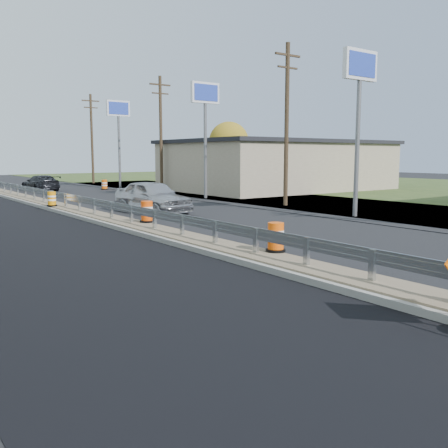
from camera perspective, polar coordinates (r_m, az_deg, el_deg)
ground at (r=15.88m, az=-1.01°, el=-2.97°), size 140.00×140.00×0.00m
grass_verge_far at (r=45.24m, az=23.47°, el=3.43°), size 40.00×120.00×0.03m
median at (r=22.78m, az=-12.72°, el=0.42°), size 1.60×55.00×0.23m
guardrail at (r=23.63m, az=-13.73°, el=2.15°), size 0.10×46.15×0.72m
retail_building_near at (r=44.40m, az=6.25°, el=6.73°), size 18.50×12.50×4.27m
pylon_sign_south at (r=25.30m, az=15.24°, el=15.52°), size 2.20×0.30×7.90m
pylon_sign_mid at (r=34.90m, az=-2.17°, el=13.58°), size 2.20×0.30×7.90m
pylon_sign_north at (r=47.10m, az=-11.98°, el=11.93°), size 2.20×0.30×7.90m
utility_pole_smid at (r=29.94m, az=7.17°, el=11.52°), size 1.90×0.26×9.40m
utility_pole_nmid at (r=42.11m, az=-7.23°, el=10.44°), size 1.90×0.26×9.40m
utility_pole_north at (r=55.68m, az=-14.87°, el=9.59°), size 1.90×0.26×9.40m
tree_far_yellow at (r=58.41m, az=0.55°, el=9.36°), size 4.62×4.62×6.86m
barrel_median_near at (r=14.39m, az=5.93°, el=-1.57°), size 0.57×0.57×0.84m
barrel_median_mid at (r=20.86m, az=-8.80°, el=1.35°), size 0.60×0.60×0.88m
barrel_median_far at (r=28.83m, az=-19.08°, el=2.70°), size 0.54×0.54×0.79m
barrel_shoulder_far at (r=45.16m, az=-13.50°, el=4.37°), size 0.59×0.59×0.87m
car_silver at (r=26.13m, az=-8.18°, el=3.10°), size 2.51×5.20×1.71m
car_dark_far at (r=44.58m, az=-20.24°, el=4.39°), size 2.30×4.80×1.35m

